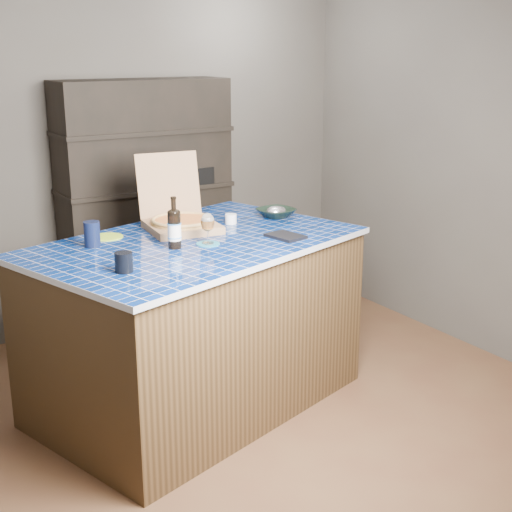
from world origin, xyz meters
TOP-DOWN VIEW (x-y plane):
  - room at (0.00, 0.00)m, footprint 3.50×3.50m
  - shelving_unit at (0.00, 1.53)m, footprint 1.20×0.41m
  - kitchen_island at (-0.27, 0.27)m, footprint 2.04×1.60m
  - pizza_box at (-0.22, 0.53)m, footprint 0.44×0.52m
  - mead_bottle at (-0.42, 0.18)m, footprint 0.08×0.08m
  - teal_trivet at (-0.24, 0.15)m, footprint 0.13×0.13m
  - wine_glass at (-0.24, 0.15)m, footprint 0.07×0.07m
  - tumbler at (-0.81, -0.07)m, footprint 0.09×0.09m
  - dvd_case at (0.20, 0.05)m, footprint 0.18×0.23m
  - bowl at (0.43, 0.49)m, footprint 0.26×0.26m
  - foil_contents at (0.43, 0.49)m, footprint 0.13×0.11m
  - white_jar at (0.10, 0.49)m, footprint 0.07×0.07m
  - navy_cup at (-0.78, 0.45)m, footprint 0.09×0.09m
  - green_trivet at (-0.65, 0.59)m, footprint 0.18×0.18m

SIDE VIEW (x-z plane):
  - kitchen_island at x=-0.27m, z-range 0.00..0.98m
  - shelving_unit at x=0.00m, z-range 0.00..1.80m
  - teal_trivet at x=-0.24m, z-range 0.98..0.99m
  - green_trivet at x=-0.65m, z-range 0.98..0.99m
  - dvd_case at x=0.20m, z-range 0.98..1.00m
  - bowl at x=0.43m, z-range 0.98..1.04m
  - white_jar at x=0.10m, z-range 0.98..1.04m
  - foil_contents at x=0.43m, z-range 0.99..1.05m
  - tumbler at x=-0.81m, z-range 0.98..1.08m
  - pizza_box at x=-0.22m, z-range 0.83..1.25m
  - navy_cup at x=-0.78m, z-range 0.98..1.12m
  - mead_bottle at x=-0.42m, z-range 0.95..1.23m
  - wine_glass at x=-0.24m, z-range 1.02..1.19m
  - room at x=0.00m, z-range -0.50..3.00m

